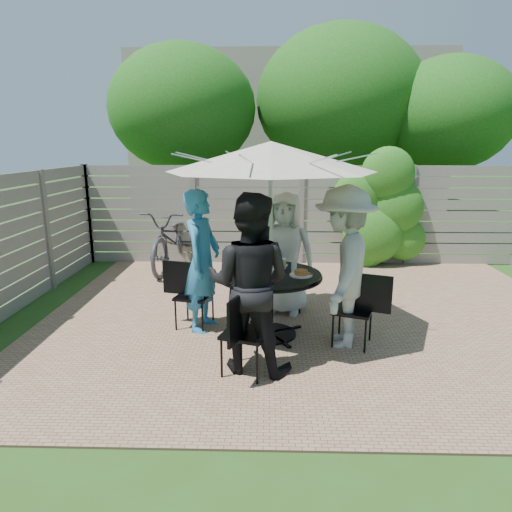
{
  "coord_description": "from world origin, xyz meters",
  "views": [
    {
      "loc": [
        -0.6,
        -5.42,
        2.21
      ],
      "look_at": [
        -0.75,
        -0.2,
        0.93
      ],
      "focal_mm": 32.0,
      "sensor_mm": 36.0,
      "label": 1
    }
  ],
  "objects_px": {
    "plate_left": "(240,269)",
    "glass_back": "(267,261)",
    "chair_back": "(287,289)",
    "chair_right": "(353,324)",
    "person_left": "(202,261)",
    "glass_front": "(274,274)",
    "patio_table": "(270,293)",
    "person_right": "(344,268)",
    "syrup_jug": "(266,265)",
    "plate_back": "(277,264)",
    "glass_left": "(246,268)",
    "coffee_cup": "(283,264)",
    "glass_right": "(294,267)",
    "plate_front": "(262,280)",
    "chair_left": "(193,308)",
    "umbrella": "(271,157)",
    "plate_right": "(301,274)",
    "person_back": "(285,254)",
    "chair_front": "(246,350)",
    "person_front": "(249,284)",
    "bicycle": "(174,239)"
  },
  "relations": [
    {
      "from": "glass_left",
      "to": "glass_front",
      "type": "height_order",
      "value": "same"
    },
    {
      "from": "plate_front",
      "to": "person_back",
      "type": "bearing_deg",
      "value": 75.94
    },
    {
      "from": "coffee_cup",
      "to": "patio_table",
      "type": "bearing_deg",
      "value": -128.5
    },
    {
      "from": "patio_table",
      "to": "glass_front",
      "type": "xyz_separation_m",
      "value": [
        0.04,
        -0.28,
        0.3
      ]
    },
    {
      "from": "plate_right",
      "to": "coffee_cup",
      "type": "distance_m",
      "value": 0.34
    },
    {
      "from": "plate_back",
      "to": "syrup_jug",
      "type": "relative_size",
      "value": 1.62
    },
    {
      "from": "chair_back",
      "to": "syrup_jug",
      "type": "xyz_separation_m",
      "value": [
        -0.28,
        -0.87,
        0.57
      ]
    },
    {
      "from": "umbrella",
      "to": "glass_right",
      "type": "height_order",
      "value": "umbrella"
    },
    {
      "from": "person_left",
      "to": "plate_back",
      "type": "relative_size",
      "value": 6.57
    },
    {
      "from": "glass_left",
      "to": "plate_left",
      "type": "bearing_deg",
      "value": 119.69
    },
    {
      "from": "plate_back",
      "to": "plate_left",
      "type": "relative_size",
      "value": 1.0
    },
    {
      "from": "person_back",
      "to": "glass_left",
      "type": "xyz_separation_m",
      "value": [
        -0.48,
        -0.84,
        0.03
      ]
    },
    {
      "from": "chair_left",
      "to": "syrup_jug",
      "type": "distance_m",
      "value": 1.09
    },
    {
      "from": "chair_front",
      "to": "glass_right",
      "type": "height_order",
      "value": "glass_right"
    },
    {
      "from": "glass_right",
      "to": "plate_front",
      "type": "bearing_deg",
      "value": -133.24
    },
    {
      "from": "plate_left",
      "to": "glass_left",
      "type": "relative_size",
      "value": 1.86
    },
    {
      "from": "plate_left",
      "to": "chair_front",
      "type": "bearing_deg",
      "value": -83.66
    },
    {
      "from": "plate_left",
      "to": "glass_back",
      "type": "height_order",
      "value": "glass_back"
    },
    {
      "from": "chair_back",
      "to": "chair_right",
      "type": "distance_m",
      "value": 1.37
    },
    {
      "from": "chair_back",
      "to": "person_left",
      "type": "xyz_separation_m",
      "value": [
        -1.04,
        -0.74,
        0.57
      ]
    },
    {
      "from": "patio_table",
      "to": "syrup_jug",
      "type": "xyz_separation_m",
      "value": [
        -0.05,
        0.06,
        0.31
      ]
    },
    {
      "from": "person_left",
      "to": "glass_front",
      "type": "relative_size",
      "value": 12.2
    },
    {
      "from": "glass_front",
      "to": "person_back",
      "type": "bearing_deg",
      "value": 81.44
    },
    {
      "from": "glass_back",
      "to": "glass_front",
      "type": "distance_m",
      "value": 0.56
    },
    {
      "from": "umbrella",
      "to": "plate_right",
      "type": "bearing_deg",
      "value": -14.06
    },
    {
      "from": "patio_table",
      "to": "person_right",
      "type": "distance_m",
      "value": 0.9
    },
    {
      "from": "chair_right",
      "to": "coffee_cup",
      "type": "distance_m",
      "value": 1.06
    },
    {
      "from": "glass_left",
      "to": "glass_right",
      "type": "relative_size",
      "value": 1.0
    },
    {
      "from": "chair_left",
      "to": "syrup_jug",
      "type": "relative_size",
      "value": 5.2
    },
    {
      "from": "chair_left",
      "to": "coffee_cup",
      "type": "xyz_separation_m",
      "value": [
        1.09,
        -0.05,
        0.58
      ]
    },
    {
      "from": "plate_front",
      "to": "plate_left",
      "type": "bearing_deg",
      "value": 120.94
    },
    {
      "from": "person_right",
      "to": "patio_table",
      "type": "bearing_deg",
      "value": -90.0
    },
    {
      "from": "chair_back",
      "to": "glass_back",
      "type": "xyz_separation_m",
      "value": [
        -0.27,
        -0.66,
        0.56
      ]
    },
    {
      "from": "syrup_jug",
      "to": "coffee_cup",
      "type": "relative_size",
      "value": 1.33
    },
    {
      "from": "person_front",
      "to": "plate_right",
      "type": "relative_size",
      "value": 6.85
    },
    {
      "from": "chair_back",
      "to": "chair_right",
      "type": "xyz_separation_m",
      "value": [
        0.7,
        -1.17,
        -0.02
      ]
    },
    {
      "from": "patio_table",
      "to": "chair_back",
      "type": "height_order",
      "value": "chair_back"
    },
    {
      "from": "syrup_jug",
      "to": "chair_right",
      "type": "bearing_deg",
      "value": -16.94
    },
    {
      "from": "chair_front",
      "to": "syrup_jug",
      "type": "relative_size",
      "value": 5.47
    },
    {
      "from": "person_left",
      "to": "bicycle",
      "type": "xyz_separation_m",
      "value": [
        -0.93,
        2.79,
        -0.3
      ]
    },
    {
      "from": "person_left",
      "to": "syrup_jug",
      "type": "distance_m",
      "value": 0.77
    },
    {
      "from": "syrup_jug",
      "to": "chair_left",
      "type": "bearing_deg",
      "value": 169.11
    },
    {
      "from": "chair_back",
      "to": "person_back",
      "type": "bearing_deg",
      "value": -6.81
    },
    {
      "from": "syrup_jug",
      "to": "plate_front",
      "type": "bearing_deg",
      "value": -95.73
    },
    {
      "from": "syrup_jug",
      "to": "plate_back",
      "type": "bearing_deg",
      "value": 64.99
    },
    {
      "from": "plate_back",
      "to": "glass_front",
      "type": "bearing_deg",
      "value": -94.45
    },
    {
      "from": "umbrella",
      "to": "person_left",
      "type": "bearing_deg",
      "value": 165.94
    },
    {
      "from": "chair_back",
      "to": "coffee_cup",
      "type": "height_order",
      "value": "chair_back"
    },
    {
      "from": "plate_left",
      "to": "glass_back",
      "type": "xyz_separation_m",
      "value": [
        0.31,
        0.19,
        0.05
      ]
    },
    {
      "from": "chair_left",
      "to": "glass_right",
      "type": "distance_m",
      "value": 1.36
    }
  ]
}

